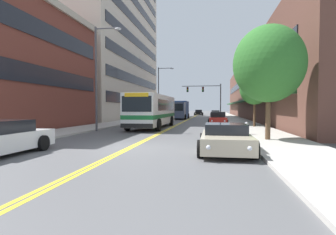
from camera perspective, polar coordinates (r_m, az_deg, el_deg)
ground_plane at (r=48.81m, az=5.19°, el=-0.05°), size 240.00×240.00×0.00m
sidewalk_left at (r=49.87m, az=-3.07°, el=0.07°), size 3.37×106.00×0.12m
sidewalk_right at (r=48.78m, az=13.63°, el=-0.03°), size 3.37×106.00×0.12m
centre_line at (r=48.81m, az=5.19°, el=-0.05°), size 0.34×106.00×0.01m
brick_storefront_left at (r=26.68m, az=-31.54°, el=9.46°), size 9.24×15.73×10.77m
office_tower_left at (r=50.07m, az=-13.47°, el=16.98°), size 12.08×30.90×29.47m
storefront_row_right at (r=49.64m, az=20.55°, el=5.88°), size 9.10×68.00×10.44m
city_bus at (r=24.45m, az=-3.22°, el=1.74°), size 2.83×10.83×2.97m
car_dark_grey_parked_left_near at (r=43.06m, az=-1.30°, el=0.53°), size 2.14×4.16×1.39m
car_champagne_parked_right_foreground at (r=11.06m, az=12.44°, el=-4.55°), size 2.18×4.26×1.18m
car_red_parked_right_mid at (r=28.22m, az=10.78°, el=-0.33°), size 2.01×4.69×1.43m
car_beige_parked_right_far at (r=55.64m, az=10.29°, el=0.84°), size 2.14×4.82×1.32m
car_black_moving_lead at (r=64.15m, az=6.71°, el=1.02°), size 2.09×4.66×1.37m
box_truck at (r=43.70m, az=2.63°, el=1.74°), size 2.58×7.77×2.97m
traffic_signal_mast at (r=47.45m, az=8.41°, el=5.18°), size 7.00×0.38×6.11m
street_lamp_left_near at (r=21.53m, az=-14.71°, el=10.01°), size 2.19×0.28×8.17m
street_lamp_left_far at (r=44.70m, az=-1.63°, el=6.37°), size 2.71×0.28×8.68m
street_tree_right_near at (r=15.37m, az=21.07°, el=10.80°), size 3.77×3.77×6.16m
street_tree_right_mid at (r=25.40m, az=18.34°, el=6.02°), size 2.71×2.71×5.00m
fire_hydrant at (r=17.83m, az=16.71°, el=-2.23°), size 0.34×0.26×0.79m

